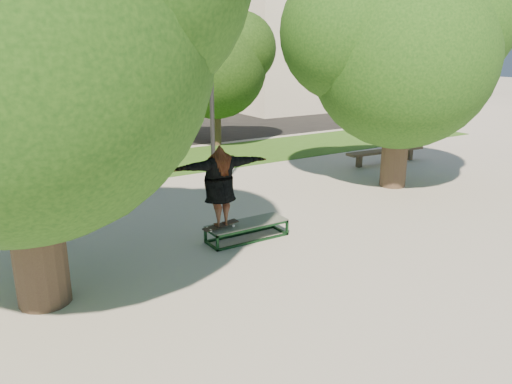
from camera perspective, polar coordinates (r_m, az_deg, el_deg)
ground at (r=9.69m, az=3.70°, el=-8.48°), size 120.00×120.00×0.00m
grass_strip at (r=18.18m, az=-11.36°, el=3.16°), size 30.00×4.00×0.02m
asphalt_strip at (r=24.03m, az=-19.23°, el=5.74°), size 40.00×8.00×0.01m
tree_left at (r=8.26m, az=-27.16°, el=17.14°), size 6.96×5.95×7.12m
tree_right at (r=15.07m, az=16.01°, el=15.88°), size 6.24×5.33×6.51m
bg_tree_mid at (r=19.62m, az=-20.74°, el=15.23°), size 5.76×4.92×6.24m
bg_tree_right at (r=21.01m, az=-4.98°, el=14.76°), size 5.04×4.31×5.43m
lamppost at (r=13.62m, az=-5.12°, el=12.46°), size 0.25×0.15×6.11m
side_building at (r=37.21m, az=6.75°, el=16.17°), size 15.00×10.00×8.00m
grind_box at (r=10.91m, az=-1.03°, el=-4.44°), size 1.80×0.60×0.38m
skater_rig at (r=10.26m, az=-4.18°, el=0.70°), size 2.12×0.69×1.78m
bench at (r=18.47m, az=14.59°, el=4.46°), size 3.27×0.64×0.50m
car_grey at (r=23.20m, az=-15.42°, el=7.50°), size 2.49×5.21×1.43m
car_silver_b at (r=21.62m, az=-16.58°, el=7.09°), size 3.30×6.02×1.65m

